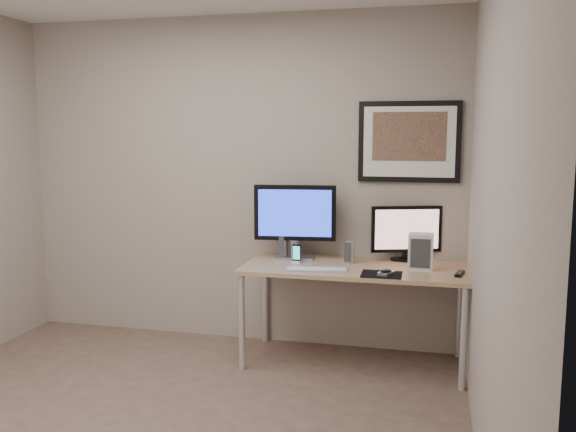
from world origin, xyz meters
name	(u,v)px	position (x,y,z in m)	size (l,w,h in m)	color
room	(171,140)	(0.00, 0.45, 1.64)	(3.60, 3.60, 3.60)	white
desk	(354,275)	(1.00, 1.35, 0.66)	(1.60, 0.70, 0.73)	#926946
framed_art	(409,142)	(1.35, 1.68, 1.62)	(0.75, 0.04, 0.60)	black
monitor_large	(295,218)	(0.52, 1.50, 1.04)	(0.62, 0.23, 0.57)	#B2B2B7
monitor_tv	(406,232)	(1.35, 1.62, 0.95)	(0.51, 0.20, 0.42)	black
speaker_left	(283,246)	(0.42, 1.51, 0.83)	(0.08, 0.08, 0.19)	#B2B2B7
speaker_right	(349,252)	(0.95, 1.45, 0.82)	(0.07, 0.07, 0.17)	#B2B2B7
phone_dock	(297,254)	(0.57, 1.36, 0.80)	(0.07, 0.07, 0.14)	black
keyboard	(317,269)	(0.76, 1.15, 0.74)	(0.44, 0.12, 0.02)	#B7B7BC
mousepad	(381,274)	(1.21, 1.13, 0.73)	(0.27, 0.24, 0.00)	black
mouse	(386,272)	(1.24, 1.12, 0.75)	(0.07, 0.12, 0.04)	black
remote	(460,273)	(1.73, 1.25, 0.74)	(0.04, 0.16, 0.02)	black
fan_unit	(421,252)	(1.46, 1.34, 0.86)	(0.17, 0.12, 0.26)	silver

